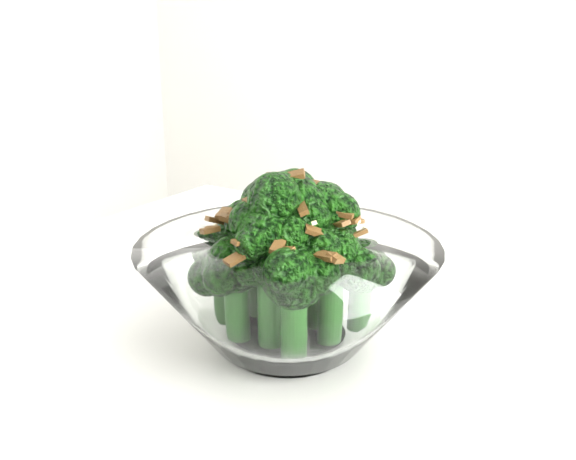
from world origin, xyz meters
The scene contains 1 object.
broccoli_dish centered at (-0.10, -0.01, 0.80)m, with size 0.21×0.21×0.14m.
Camera 1 is at (0.11, -0.38, 0.98)m, focal length 40.00 mm.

